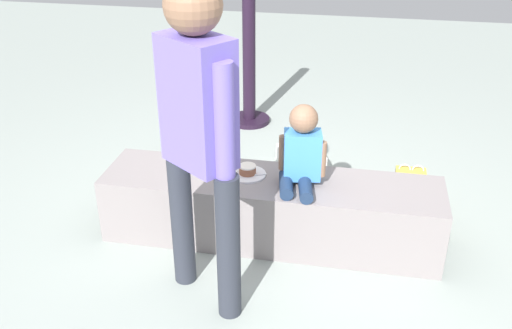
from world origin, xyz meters
TOP-DOWN VIEW (x-y plane):
  - ground_plane at (0.00, 0.00)m, footprint 12.00×12.00m
  - concrete_ledge at (0.00, 0.00)m, footprint 2.01×0.47m
  - child_seated at (0.17, -0.02)m, footprint 0.28×0.33m
  - adult_standing at (-0.24, -0.59)m, footprint 0.42×0.36m
  - cake_plate at (-0.15, 0.03)m, footprint 0.22×0.22m
  - gift_bag at (0.84, 0.49)m, footprint 0.19×0.10m
  - railing_post at (-0.49, 1.75)m, footprint 0.36×0.36m
  - water_bottle_near_gift at (-0.82, 0.46)m, footprint 0.07×0.07m
  - cake_box_white at (0.07, 0.98)m, footprint 0.42×0.42m
  - handbag_black_leather at (-0.80, 1.08)m, footprint 0.30×0.11m

SIDE VIEW (x-z plane):
  - ground_plane at x=0.00m, z-range 0.00..0.00m
  - cake_box_white at x=0.07m, z-range 0.00..0.13m
  - water_bottle_near_gift at x=-0.82m, z-range -0.01..0.21m
  - handbag_black_leather at x=-0.80m, z-range -0.05..0.26m
  - gift_bag at x=0.84m, z-range -0.02..0.32m
  - concrete_ledge at x=0.00m, z-range 0.00..0.41m
  - cake_plate at x=-0.15m, z-range 0.40..0.46m
  - railing_post at x=-0.49m, z-range -0.15..1.16m
  - child_seated at x=0.17m, z-range 0.38..0.86m
  - adult_standing at x=-0.24m, z-range 0.17..1.83m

